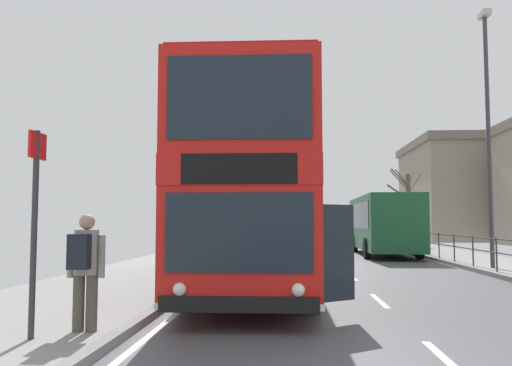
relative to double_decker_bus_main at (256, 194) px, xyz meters
name	(u,v)px	position (x,y,z in m)	size (l,w,h in m)	color
double_decker_bus_main	(256,194)	(0.00, 0.00, 0.00)	(3.35, 10.47, 4.50)	red
background_bus_far_lane	(383,223)	(5.50, 13.86, -0.75)	(2.70, 9.31, 2.91)	#19512D
pedestrian_railing_far_kerb	(484,247)	(7.17, 4.73, -1.50)	(0.05, 31.33, 1.05)	#2D3338
pedestrian_with_backpack	(85,263)	(-2.03, -5.73, -1.26)	(0.54, 0.52, 1.64)	#4C473D
bus_stop_sign_near	(35,210)	(-2.55, -6.19, -0.53)	(0.08, 0.44, 2.75)	#2D2D33
street_lamp_far_side	(488,119)	(7.57, 5.08, 2.80)	(0.28, 0.60, 8.77)	#38383D
bare_tree_far_00	(408,205)	(8.53, 21.97, 0.42)	(2.82, 2.46, 5.13)	brown
background_building_00	(475,190)	(17.81, 36.24, 2.20)	(11.65, 13.08, 9.05)	gray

